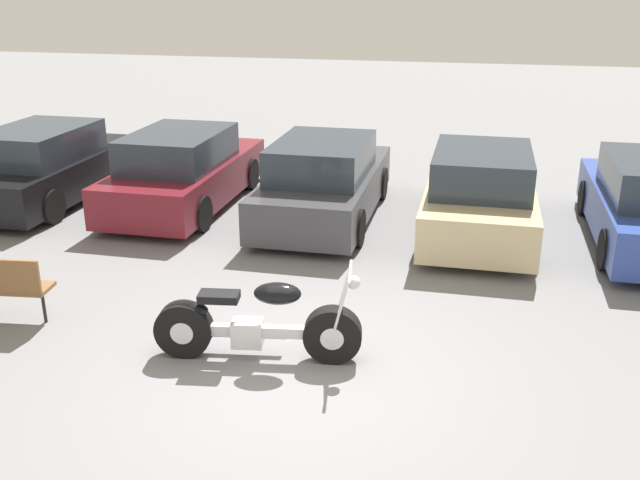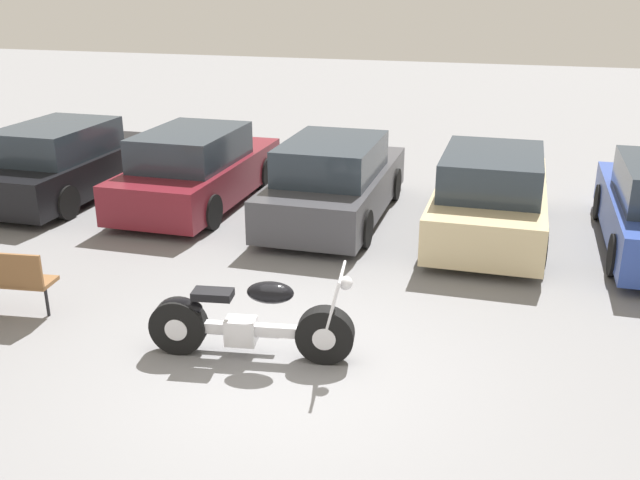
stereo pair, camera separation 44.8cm
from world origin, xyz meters
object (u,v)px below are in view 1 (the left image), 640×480
(parked_car_maroon, at_px, (184,172))
(parked_car_dark_grey, at_px, (324,182))
(parked_car_champagne, at_px, (480,194))
(motorcycle, at_px, (255,325))
(parked_car_black, at_px, (48,166))

(parked_car_maroon, relative_size, parked_car_dark_grey, 1.00)
(parked_car_maroon, xyz_separation_m, parked_car_dark_grey, (2.65, -0.12, 0.00))
(parked_car_maroon, xyz_separation_m, parked_car_champagne, (5.30, -0.24, 0.00))
(parked_car_champagne, bearing_deg, parked_car_maroon, 177.36)
(motorcycle, height_order, parked_car_black, parked_car_black)
(motorcycle, distance_m, parked_car_dark_grey, 4.97)
(motorcycle, relative_size, parked_car_maroon, 0.54)
(motorcycle, bearing_deg, parked_car_black, 139.04)
(motorcycle, xyz_separation_m, parked_car_maroon, (-2.96, 5.07, 0.25))
(motorcycle, bearing_deg, parked_car_dark_grey, 93.60)
(motorcycle, height_order, parked_car_maroon, parked_car_maroon)
(parked_car_black, xyz_separation_m, parked_car_maroon, (2.65, 0.20, 0.00))
(parked_car_maroon, distance_m, parked_car_champagne, 5.31)
(parked_car_black, bearing_deg, parked_car_dark_grey, 0.91)
(parked_car_black, bearing_deg, parked_car_maroon, 4.31)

